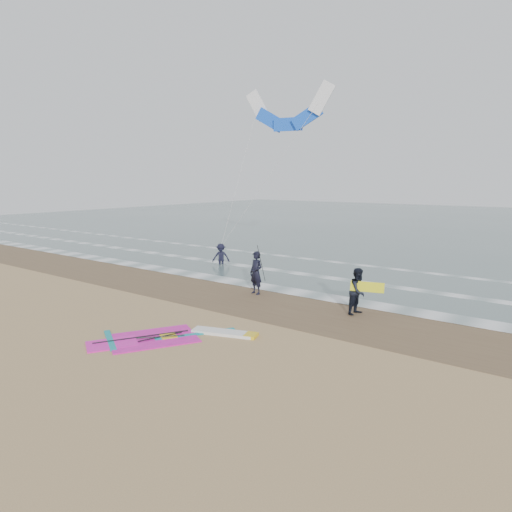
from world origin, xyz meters
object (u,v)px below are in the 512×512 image
Objects in this scene: windsurf_rig at (172,337)px; person_wading at (221,251)px; person_walking at (358,291)px; surf_kite at (288,113)px; person_standing at (256,273)px.

person_wading reaches higher than windsurf_rig.
surf_kite is at bearing 57.47° from person_walking.
windsurf_rig is 2.37× the size of person_standing.
person_walking is at bearing 58.34° from windsurf_rig.
person_walking is 12.30m from person_wading.
person_walking is (5.18, -0.19, -0.08)m from person_standing.
surf_kite reaches higher than person_walking.
person_walking reaches higher than windsurf_rig.
windsurf_rig is 13.42m from person_wading.
person_wading is at bearing 76.78° from person_walking.
person_standing is 1.08× the size of person_walking.
person_walking reaches higher than person_wading.
person_standing is at bearing -66.01° from person_wading.
person_standing is 0.21× the size of surf_kite.
person_walking is at bearing -52.06° from person_wading.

